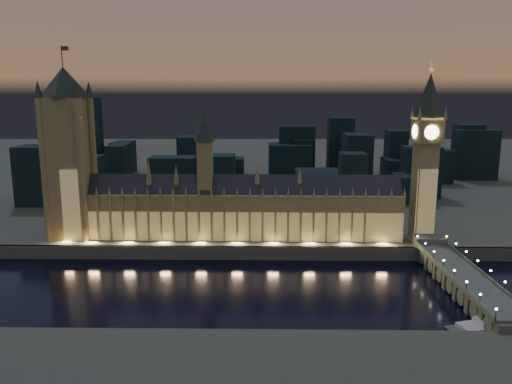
{
  "coord_description": "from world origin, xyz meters",
  "views": [
    {
      "loc": [
        9.83,
        -240.54,
        96.02
      ],
      "look_at": [
        5.0,
        55.0,
        38.0
      ],
      "focal_mm": 35.0,
      "sensor_mm": 36.0,
      "label": 1
    }
  ],
  "objects_px": {
    "elizabeth_tower": "(427,142)",
    "victoria_tower": "(68,145)",
    "westminster_bridge": "(460,278)",
    "river_boat": "(504,323)",
    "palace_of_westminster": "(236,208)"
  },
  "relations": [
    {
      "from": "victoria_tower",
      "to": "palace_of_westminster",
      "type": "bearing_deg",
      "value": -0.1
    },
    {
      "from": "victoria_tower",
      "to": "elizabeth_tower",
      "type": "height_order",
      "value": "victoria_tower"
    },
    {
      "from": "victoria_tower",
      "to": "elizabeth_tower",
      "type": "relative_size",
      "value": 1.09
    },
    {
      "from": "victoria_tower",
      "to": "westminster_bridge",
      "type": "bearing_deg",
      "value": -16.72
    },
    {
      "from": "westminster_bridge",
      "to": "river_boat",
      "type": "bearing_deg",
      "value": -85.09
    },
    {
      "from": "westminster_bridge",
      "to": "river_boat",
      "type": "height_order",
      "value": "westminster_bridge"
    },
    {
      "from": "victoria_tower",
      "to": "elizabeth_tower",
      "type": "bearing_deg",
      "value": 0.0
    },
    {
      "from": "elizabeth_tower",
      "to": "westminster_bridge",
      "type": "bearing_deg",
      "value": -90.29
    },
    {
      "from": "elizabeth_tower",
      "to": "river_boat",
      "type": "bearing_deg",
      "value": -88.31
    },
    {
      "from": "westminster_bridge",
      "to": "elizabeth_tower",
      "type": "bearing_deg",
      "value": 89.71
    },
    {
      "from": "elizabeth_tower",
      "to": "victoria_tower",
      "type": "bearing_deg",
      "value": -180.0
    },
    {
      "from": "palace_of_westminster",
      "to": "victoria_tower",
      "type": "xyz_separation_m",
      "value": [
        -102.71,
        0.18,
        39.15
      ]
    },
    {
      "from": "palace_of_westminster",
      "to": "elizabeth_tower",
      "type": "height_order",
      "value": "elizabeth_tower"
    },
    {
      "from": "elizabeth_tower",
      "to": "river_boat",
      "type": "relative_size",
      "value": 2.08
    },
    {
      "from": "westminster_bridge",
      "to": "victoria_tower",
      "type": "bearing_deg",
      "value": 163.28
    }
  ]
}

